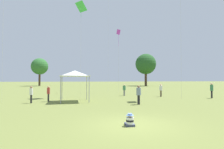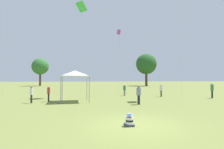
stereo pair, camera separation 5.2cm
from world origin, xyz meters
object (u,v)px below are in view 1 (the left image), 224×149
object	(u,v)px
person_standing_1	(212,89)
canopy_tent	(75,74)
person_standing_2	(139,93)
person_standing_4	(161,89)
distant_tree_0	(146,64)
distant_tree_1	(40,67)
seated_toddler	(130,121)
person_standing_5	(31,93)
person_standing_0	(124,89)
person_standing_3	(48,92)
kite_1	(81,8)
kite_4	(118,35)

from	to	relation	value
person_standing_1	canopy_tent	distance (m)	15.60
person_standing_2	person_standing_4	distance (m)	7.74
distant_tree_0	distant_tree_1	distance (m)	34.83
seated_toddler	person_standing_2	xyz separation A→B (m)	(2.65, 6.60, 0.73)
person_standing_5	distant_tree_0	bearing A→B (deg)	130.09
person_standing_0	person_standing_3	size ratio (longest dim) A/B	0.99
person_standing_3	person_standing_4	xyz separation A→B (m)	(13.02, 2.62, 0.01)
person_standing_5	distant_tree_1	xyz separation A→B (m)	(-9.04, 43.05, 5.38)
person_standing_2	seated_toddler	bearing A→B (deg)	110.49
person_standing_2	person_standing_1	bearing A→B (deg)	-118.96
seated_toddler	person_standing_3	xyz separation A→B (m)	(-5.46, 9.96, 0.69)
person_standing_1	person_standing_5	xyz separation A→B (m)	(-19.40, -0.90, -0.12)
canopy_tent	kite_1	bearing A→B (deg)	83.09
kite_4	seated_toddler	bearing A→B (deg)	88.03
person_standing_0	kite_4	bearing A→B (deg)	125.76
person_standing_3	distant_tree_0	distance (m)	44.40
person_standing_1	kite_1	xyz separation A→B (m)	(-14.96, 4.11, 10.05)
kite_1	seated_toddler	bearing A→B (deg)	-168.01
person_standing_4	kite_1	world-z (taller)	kite_1
kite_1	distant_tree_0	world-z (taller)	kite_1
kite_1	person_standing_3	bearing A→B (deg)	145.49
person_standing_4	kite_1	bearing A→B (deg)	-37.03
person_standing_5	person_standing_4	bearing A→B (deg)	87.80
person_standing_4	distant_tree_0	bearing A→B (deg)	-136.30
person_standing_3	person_standing_5	xyz separation A→B (m)	(-1.34, -0.91, 0.01)
person_standing_0	person_standing_1	bearing A→B (deg)	13.20
person_standing_4	kite_1	size ratio (longest dim) A/B	0.14
person_standing_0	distant_tree_0	bearing A→B (deg)	104.57
kite_4	distant_tree_0	size ratio (longest dim) A/B	0.99
person_standing_3	kite_1	world-z (taller)	kite_1
canopy_tent	distant_tree_1	xyz separation A→B (m)	(-12.93, 42.53, 3.59)
person_standing_5	person_standing_0	bearing A→B (deg)	102.78
person_standing_0	kite_1	size ratio (longest dim) A/B	0.13
kite_4	person_standing_5	bearing A→B (deg)	55.14
seated_toddler	person_standing_5	xyz separation A→B (m)	(-6.80, 9.05, 0.70)
kite_4	person_standing_2	bearing A→B (deg)	93.91
person_standing_0	person_standing_5	size ratio (longest dim) A/B	0.98
person_standing_4	person_standing_5	world-z (taller)	person_standing_4
person_standing_2	person_standing_4	bearing A→B (deg)	-87.06
person_standing_1	distant_tree_1	size ratio (longest dim) A/B	0.20
seated_toddler	kite_4	xyz separation A→B (m)	(3.74, 20.22, 9.32)
kite_1	canopy_tent	bearing A→B (deg)	175.54
canopy_tent	seated_toddler	bearing A→B (deg)	-73.09
person_standing_3	kite_4	xyz separation A→B (m)	(9.20, 10.26, 8.63)
person_standing_3	person_standing_2	bearing A→B (deg)	-72.71
distant_tree_0	person_standing_4	bearing A→B (deg)	-107.85
person_standing_2	person_standing_0	bearing A→B (deg)	-52.56
seated_toddler	person_standing_5	world-z (taller)	person_standing_5
person_standing_5	canopy_tent	distance (m)	4.32
seated_toddler	person_standing_5	size ratio (longest dim) A/B	0.38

